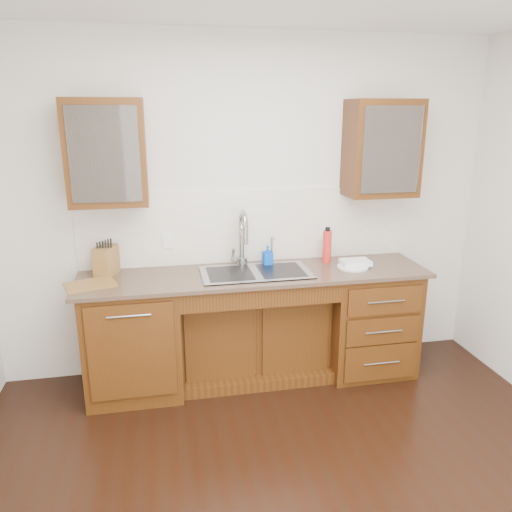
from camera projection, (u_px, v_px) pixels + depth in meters
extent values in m
cube|color=silver|center=(246.00, 207.00, 4.08)|extent=(4.00, 0.10, 2.70)
cube|color=#593014|center=(134.00, 338.00, 3.82)|extent=(0.70, 0.62, 0.88)
cube|color=#593014|center=(253.00, 333.00, 4.11)|extent=(1.20, 0.44, 0.70)
cube|color=#593014|center=(366.00, 318.00, 4.18)|extent=(0.70, 0.62, 0.88)
cube|color=#84705B|center=(255.00, 274.00, 3.86)|extent=(2.70, 0.65, 0.03)
cube|color=beige|center=(248.00, 226.00, 4.07)|extent=(2.70, 0.02, 0.59)
cube|color=#9E9EA5|center=(256.00, 283.00, 3.86)|extent=(0.84, 0.46, 0.19)
cylinder|color=#999993|center=(242.00, 241.00, 3.99)|extent=(0.04, 0.04, 0.40)
cylinder|color=#999993|center=(272.00, 249.00, 4.07)|extent=(0.02, 0.02, 0.24)
cube|color=#593014|center=(107.00, 153.00, 3.55)|extent=(0.55, 0.34, 0.75)
cube|color=#593014|center=(382.00, 149.00, 3.94)|extent=(0.55, 0.34, 0.75)
cube|color=white|center=(168.00, 241.00, 3.96)|extent=(0.08, 0.01, 0.12)
cube|color=white|center=(324.00, 233.00, 4.20)|extent=(0.08, 0.01, 0.12)
imported|color=blue|center=(268.00, 255.00, 4.01)|extent=(0.08, 0.08, 0.16)
cylinder|color=red|center=(327.00, 247.00, 4.08)|extent=(0.09, 0.09, 0.27)
cylinder|color=silver|center=(353.00, 267.00, 3.97)|extent=(0.27, 0.27, 0.01)
cube|color=white|center=(355.00, 262.00, 4.00)|extent=(0.23, 0.17, 0.04)
cube|color=#946747|center=(106.00, 261.00, 3.77)|extent=(0.19, 0.23, 0.22)
cube|color=olive|center=(90.00, 285.00, 3.56)|extent=(0.40, 0.33, 0.02)
imported|color=white|center=(86.00, 161.00, 3.54)|extent=(0.14, 0.14, 0.09)
imported|color=white|center=(128.00, 160.00, 3.59)|extent=(0.13, 0.13, 0.09)
imported|color=white|center=(369.00, 155.00, 3.94)|extent=(0.17, 0.17, 0.10)
imported|color=white|center=(398.00, 155.00, 3.98)|extent=(0.10, 0.10, 0.09)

